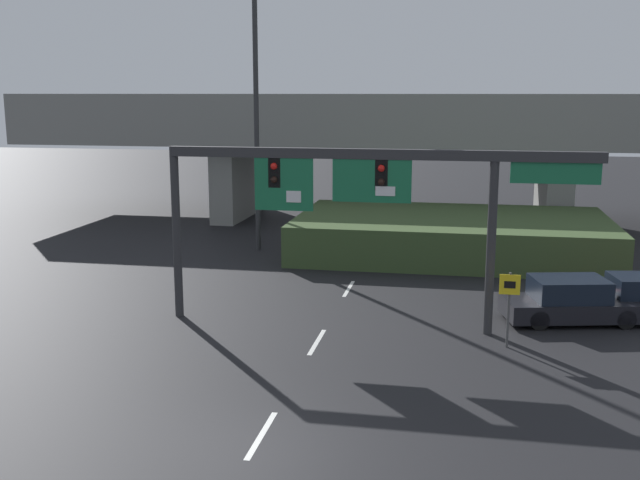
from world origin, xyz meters
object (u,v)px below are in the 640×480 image
signal_gantry (358,186)px  speed_limit_sign (509,299)px  highway_light_pole_near (256,88)px  parked_sedan_near_right (572,302)px

signal_gantry → speed_limit_sign: signal_gantry is taller
speed_limit_sign → highway_light_pole_near: size_ratio=0.16×
speed_limit_sign → parked_sedan_near_right: 3.85m
signal_gantry → parked_sedan_near_right: bearing=14.9°
signal_gantry → highway_light_pole_near: 13.12m
speed_limit_sign → highway_light_pole_near: bearing=132.0°
signal_gantry → parked_sedan_near_right: size_ratio=2.80×
speed_limit_sign → highway_light_pole_near: (-11.06, 12.26, 6.17)m
speed_limit_sign → highway_light_pole_near: highway_light_pole_near is taller
parked_sedan_near_right → speed_limit_sign: bearing=-139.2°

